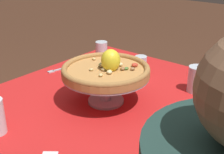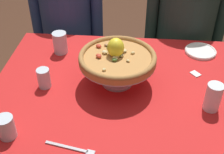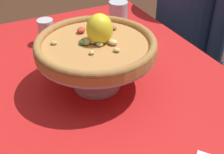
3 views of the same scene
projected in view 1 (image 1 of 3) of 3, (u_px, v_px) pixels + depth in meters
dining_table at (101, 120)px, 1.39m from camera, size 1.23×0.97×0.75m
pizza_stand at (106, 82)px, 1.30m from camera, size 0.36×0.36×0.13m
pizza at (106, 69)px, 1.27m from camera, size 0.37×0.37×0.11m
water_glass_back_left at (196, 81)px, 1.41m from camera, size 0.08×0.08×0.12m
water_glass_side_left at (141, 66)px, 1.60m from camera, size 0.06×0.06×0.10m
water_glass_front_left at (101, 51)px, 1.84m from camera, size 0.07×0.07×0.10m
dinner_fork at (63, 68)px, 1.68m from camera, size 0.20×0.06×0.01m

